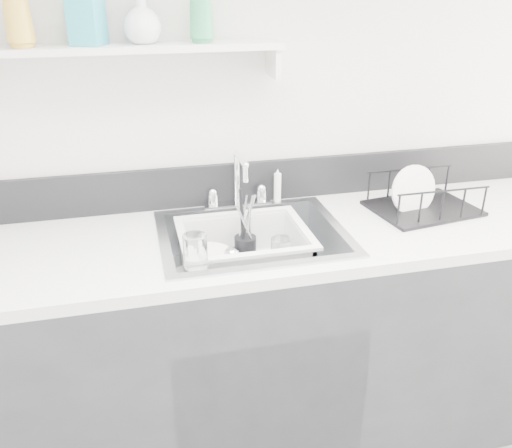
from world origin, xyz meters
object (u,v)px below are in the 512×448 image
object	(u,v)px
sink	(253,257)
dish_rack	(424,194)
counter_run	(253,343)
wash_tub	(244,253)

from	to	relation	value
sink	dish_rack	xyz separation A→B (m)	(0.68, 0.05, 0.16)
counter_run	dish_rack	size ratio (longest dim) A/B	8.47
counter_run	dish_rack	world-z (taller)	dish_rack
dish_rack	counter_run	bearing A→B (deg)	176.42
wash_tub	dish_rack	world-z (taller)	dish_rack
sink	wash_tub	bearing A→B (deg)	146.13
wash_tub	sink	bearing A→B (deg)	-33.87
wash_tub	counter_run	bearing A→B (deg)	-33.87
counter_run	wash_tub	world-z (taller)	wash_tub
sink	dish_rack	world-z (taller)	dish_rack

